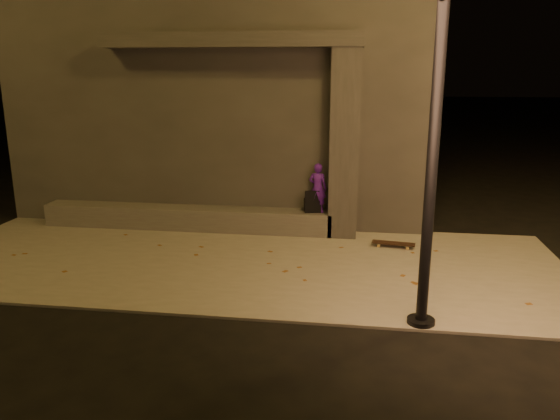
% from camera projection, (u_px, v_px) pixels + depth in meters
% --- Properties ---
extents(ground, '(120.00, 120.00, 0.00)m').
position_uv_depth(ground, '(209.00, 312.00, 7.54)').
color(ground, black).
rests_on(ground, ground).
extents(sidewalk, '(11.00, 4.40, 0.04)m').
position_uv_depth(sidewalk, '(240.00, 261.00, 9.45)').
color(sidewalk, slate).
rests_on(sidewalk, ground).
extents(building, '(9.00, 5.10, 5.22)m').
position_uv_depth(building, '(237.00, 96.00, 13.24)').
color(building, '#373532').
rests_on(building, ground).
extents(ledge, '(6.00, 0.55, 0.45)m').
position_uv_depth(ledge, '(187.00, 218.00, 11.28)').
color(ledge, '#524E4A').
rests_on(ledge, sidewalk).
extents(column, '(0.55, 0.55, 3.60)m').
position_uv_depth(column, '(345.00, 145.00, 10.43)').
color(column, '#373532').
rests_on(column, sidewalk).
extents(canopy, '(5.00, 0.70, 0.28)m').
position_uv_depth(canopy, '(231.00, 40.00, 10.30)').
color(canopy, '#373532').
rests_on(canopy, column).
extents(skateboarder, '(0.40, 0.30, 0.98)m').
position_uv_depth(skateboarder, '(318.00, 188.00, 10.72)').
color(skateboarder, '#4A1692').
rests_on(skateboarder, ledge).
extents(backpack, '(0.35, 0.27, 0.45)m').
position_uv_depth(backpack, '(312.00, 204.00, 10.82)').
color(backpack, black).
rests_on(backpack, ledge).
extents(skateboard, '(0.81, 0.31, 0.09)m').
position_uv_depth(skateboard, '(393.00, 244.00, 10.11)').
color(skateboard, black).
rests_on(skateboard, sidewalk).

